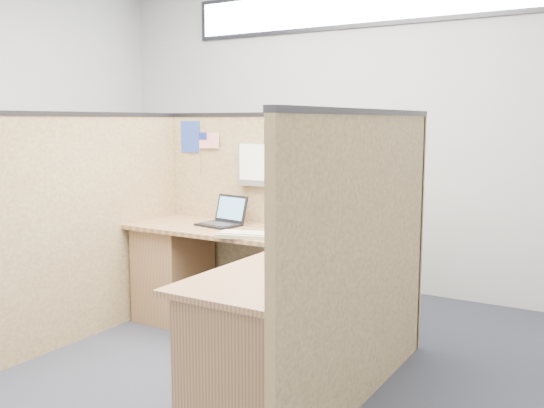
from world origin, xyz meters
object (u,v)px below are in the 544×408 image
Objects in this scene: l_desk at (249,298)px; laptop at (223,218)px; keyboard at (255,235)px; mouse at (325,241)px.

l_desk is 6.15× the size of laptop.
keyboard is at bearing 112.50° from l_desk.
mouse is (0.49, 0.02, 0.01)m from keyboard.
laptop is at bearing 164.13° from mouse.
laptop is at bearing 138.42° from l_desk.
l_desk is 0.58m from mouse.
laptop is 2.84× the size of mouse.
keyboard is at bearing -178.04° from mouse.
l_desk is 0.41m from keyboard.
mouse is (0.94, -0.27, -0.03)m from laptop.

